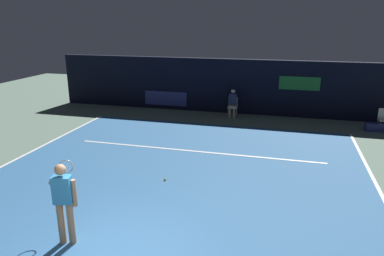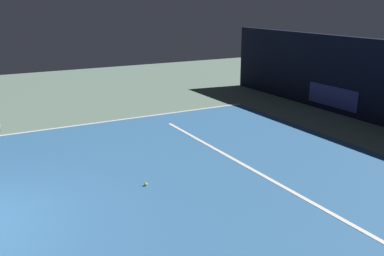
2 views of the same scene
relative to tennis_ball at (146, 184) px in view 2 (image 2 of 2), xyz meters
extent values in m
plane|color=slate|center=(0.26, 0.62, -0.05)|extent=(33.79, 33.79, 0.00)
cube|color=#336699|center=(0.26, 0.62, -0.04)|extent=(11.03, 10.64, 0.01)
cube|color=white|center=(-5.21, 0.62, -0.03)|extent=(0.10, 10.64, 0.01)
cube|color=white|center=(0.26, 2.49, -0.03)|extent=(8.60, 0.10, 0.01)
cube|color=navy|center=(-2.74, 8.09, 0.50)|extent=(2.20, 0.04, 0.70)
sphere|color=#CCE033|center=(0.00, 0.00, 0.00)|extent=(0.07, 0.07, 0.07)
camera|label=1|loc=(3.13, -8.81, 4.33)|focal=33.71mm
camera|label=2|loc=(7.76, -3.12, 3.68)|focal=40.49mm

